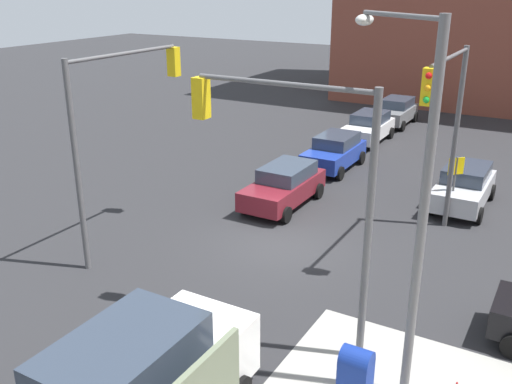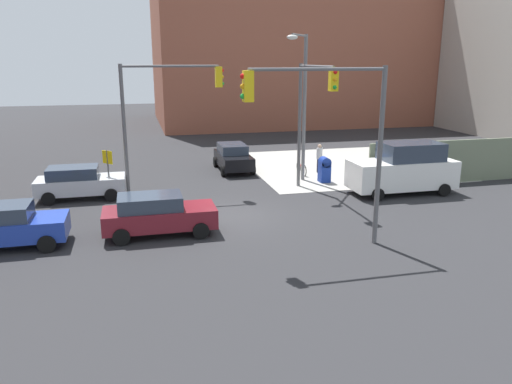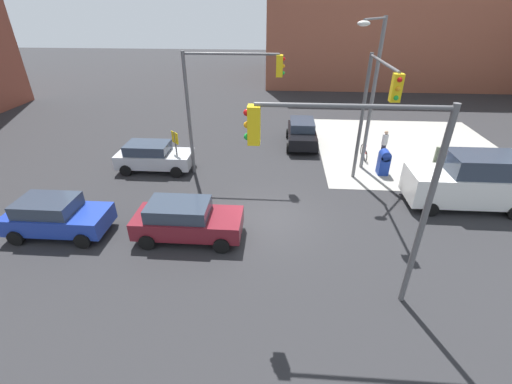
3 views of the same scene
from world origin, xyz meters
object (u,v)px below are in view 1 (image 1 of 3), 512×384
traffic_signal_se_corner (119,112)px  street_lamp_corner (413,186)px  traffic_signal_ne_corner (297,164)px  sedan_maroon (284,185)px  mailbox_blue (355,376)px  traffic_signal_nw_corner (447,113)px  sedan_white (368,127)px  sedan_silver (464,186)px  coupe_gray (396,111)px  hatchback_blue (334,151)px

traffic_signal_se_corner → street_lamp_corner: size_ratio=0.81×
traffic_signal_ne_corner → sedan_maroon: 9.71m
mailbox_blue → traffic_signal_ne_corner: bearing=-126.6°
mailbox_blue → sedan_maroon: (-9.56, -6.61, 0.08)m
traffic_signal_nw_corner → traffic_signal_ne_corner: 7.31m
traffic_signal_nw_corner → street_lamp_corner: size_ratio=0.81×
traffic_signal_ne_corner → sedan_white: size_ratio=1.55×
traffic_signal_nw_corner → sedan_silver: (-4.25, 0.15, -3.76)m
traffic_signal_se_corner → sedan_silver: 13.62m
sedan_white → coupe_gray: bearing=178.7°
traffic_signal_ne_corner → coupe_gray: (-23.47, -4.53, -3.74)m
traffic_signal_se_corner → mailbox_blue: (3.68, 9.50, -3.85)m
sedan_white → sedan_maroon: bearing=1.7°
traffic_signal_ne_corner → coupe_gray: traffic_signal_ne_corner is taller
traffic_signal_se_corner → sedan_white: bearing=171.3°
mailbox_blue → sedan_silver: sedan_silver is taller
mailbox_blue → sedan_white: bearing=-161.2°
street_lamp_corner → traffic_signal_ne_corner: bearing=-99.8°
mailbox_blue → sedan_white: size_ratio=0.34×
street_lamp_corner → hatchback_blue: street_lamp_corner is taller
traffic_signal_nw_corner → mailbox_blue: bearing=3.3°
sedan_white → sedan_silver: size_ratio=0.99×
traffic_signal_nw_corner → hatchback_blue: bearing=-135.0°
traffic_signal_ne_corner → mailbox_blue: 4.77m
street_lamp_corner → sedan_silver: size_ratio=1.90×
traffic_signal_nw_corner → sedan_silver: size_ratio=1.54×
traffic_signal_nw_corner → coupe_gray: (-16.38, -6.32, -3.76)m
street_lamp_corner → mailbox_blue: size_ratio=5.59×
traffic_signal_ne_corner → sedan_white: (-18.71, -4.64, -3.74)m
traffic_signal_nw_corner → traffic_signal_se_corner: (5.11, -9.00, 0.01)m
traffic_signal_ne_corner → street_lamp_corner: (0.48, 2.79, 0.11)m
traffic_signal_nw_corner → sedan_maroon: (-0.77, -6.11, -3.76)m
coupe_gray → traffic_signal_nw_corner: bearing=21.1°
traffic_signal_se_corner → hatchback_blue: bearing=166.1°
traffic_signal_se_corner → sedan_maroon: bearing=153.8°
traffic_signal_nw_corner → hatchback_blue: 9.55m
mailbox_blue → street_lamp_corner: bearing=157.6°
hatchback_blue → sedan_maroon: same height
sedan_white → hatchback_blue: same height
mailbox_blue → coupe_gray: bearing=-164.8°
mailbox_blue → sedan_maroon: sedan_maroon is taller
hatchback_blue → traffic_signal_ne_corner: bearing=18.4°
traffic_signal_se_corner → sedan_maroon: 7.56m
traffic_signal_ne_corner → mailbox_blue: traffic_signal_ne_corner is taller
mailbox_blue → sedan_white: (-20.41, -6.93, 0.08)m
traffic_signal_se_corner → hatchback_blue: traffic_signal_se_corner is taller
sedan_white → hatchback_blue: bearing=2.4°
traffic_signal_ne_corner → hatchback_blue: 14.50m
mailbox_blue → coupe_gray: coupe_gray is taller
mailbox_blue → hatchback_blue: size_ratio=0.35×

